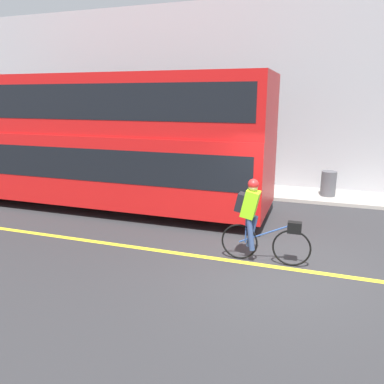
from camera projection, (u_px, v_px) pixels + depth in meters
ground_plane at (276, 268)px, 7.31m from camera, size 80.00×80.00×0.00m
road_center_line at (277, 267)px, 7.34m from camera, size 50.00×0.14×0.01m
sidewalk_curb at (296, 194)px, 12.66m from camera, size 60.00×1.82×0.11m
building_facade at (305, 96)px, 12.85m from camera, size 60.00×0.30×6.54m
bus at (93, 136)px, 11.07m from camera, size 10.45×2.59×3.84m
cyclist_on_bike at (257, 218)px, 7.40m from camera, size 1.79×0.32×1.70m
trash_bin at (328, 184)px, 12.16m from camera, size 0.48×0.48×0.81m
street_sign_post at (190, 150)px, 13.43m from camera, size 0.36×0.09×2.30m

